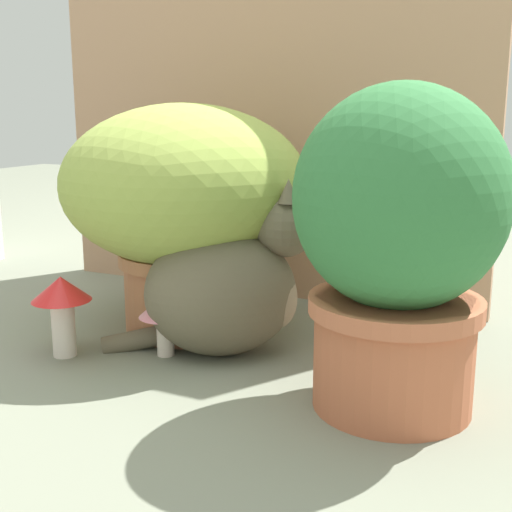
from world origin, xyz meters
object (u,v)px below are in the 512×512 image
at_px(cat, 230,286).
at_px(mushroom_ornament_pink, 165,311).
at_px(leafy_planter, 398,239).
at_px(grass_planter, 185,199).
at_px(mushroom_ornament_red, 62,299).

height_order(cat, mushroom_ornament_pink, cat).
height_order(leafy_planter, cat, leafy_planter).
distance_m(leafy_planter, mushroom_ornament_pink, 0.44).
xyz_separation_m(grass_planter, leafy_planter, (0.44, -0.18, -0.01)).
bearing_deg(leafy_planter, grass_planter, 157.88).
relative_size(grass_planter, cat, 1.21).
xyz_separation_m(cat, mushroom_ornament_pink, (-0.10, -0.06, -0.04)).
distance_m(grass_planter, mushroom_ornament_red, 0.29).
bearing_deg(cat, mushroom_ornament_red, -152.56).
height_order(leafy_planter, mushroom_ornament_red, leafy_planter).
relative_size(leafy_planter, mushroom_ornament_pink, 4.18).
bearing_deg(grass_planter, leafy_planter, -22.12).
xyz_separation_m(cat, mushroom_ornament_red, (-0.25, -0.13, -0.02)).
height_order(grass_planter, mushroom_ornament_pink, grass_planter).
xyz_separation_m(mushroom_ornament_pink, mushroom_ornament_red, (-0.16, -0.08, 0.02)).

